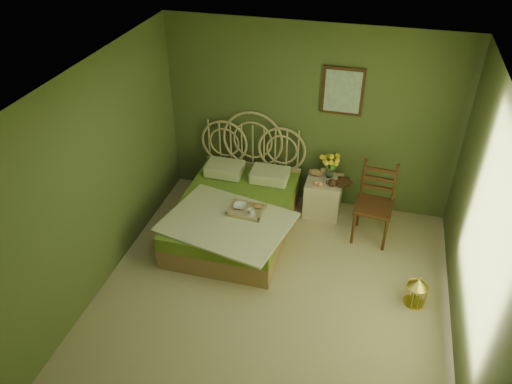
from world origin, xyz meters
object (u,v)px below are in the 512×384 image
(bed, at_px, (235,212))
(nightstand, at_px, (324,191))
(birdcage, at_px, (416,292))
(chair, at_px, (375,197))

(bed, bearing_deg, nightstand, 33.10)
(birdcage, bearing_deg, nightstand, 130.80)
(nightstand, bearing_deg, birdcage, -49.20)
(bed, bearing_deg, chair, 12.04)
(chair, bearing_deg, nightstand, 159.04)
(nightstand, bearing_deg, chair, -25.36)
(nightstand, relative_size, birdcage, 2.70)
(bed, distance_m, birdcage, 2.50)
(bed, xyz_separation_m, birdcage, (2.38, -0.78, -0.12))
(nightstand, height_order, chair, chair)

